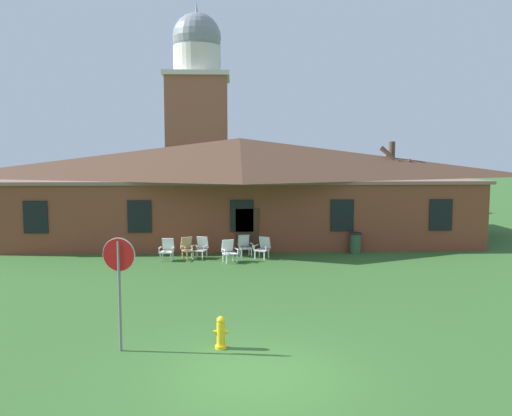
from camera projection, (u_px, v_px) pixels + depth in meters
The scene contains 13 objects.
ground_plane at pixel (255, 375), 11.29m from camera, with size 200.00×200.00×0.00m, color #336028.
brick_building at pixel (240, 187), 29.87m from camera, with size 24.59×10.40×5.52m.
dome_tower at pixel (198, 118), 43.40m from camera, with size 5.18×5.18×16.72m.
stop_sign at pixel (119, 271), 12.49m from camera, with size 0.79×0.22×2.71m.
lawn_chair_by_porch at pixel (167, 249), 23.42m from camera, with size 0.69×0.72×0.96m.
lawn_chair_near_door at pixel (188, 247), 23.83m from camera, with size 0.83×0.86×0.96m.
lawn_chair_left_end at pixel (201, 247), 23.91m from camera, with size 0.78×0.83×0.96m.
lawn_chair_middle at pixel (229, 251), 23.05m from camera, with size 0.77×0.82×0.96m.
lawn_chair_right_end at pixel (245, 245), 24.43m from camera, with size 0.73×0.77×0.96m.
lawn_chair_far_side at pixel (263, 247), 23.89m from camera, with size 0.83×0.86×0.96m.
bare_tree_beside_building at pixel (392, 183), 30.29m from camera, with size 1.75×1.75×5.34m.
fire_hydrant at pixel (221, 333), 12.81m from camera, with size 0.36×0.28×0.79m.
trash_bin at pixel (355, 243), 25.09m from camera, with size 0.56×0.56×0.98m.
Camera 1 is at (-0.50, -10.87, 4.65)m, focal length 37.60 mm.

